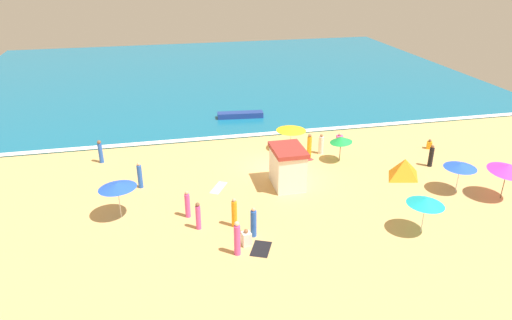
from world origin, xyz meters
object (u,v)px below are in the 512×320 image
(beachgoer_8, at_px, (429,145))
(beachgoer_1, at_px, (309,146))
(beach_umbrella_4, at_px, (291,128))
(beach_tent, at_px, (404,168))
(beachgoer_11, at_px, (237,239))
(beach_umbrella_0, at_px, (117,186))
(beachgoer_2, at_px, (100,152))
(beach_umbrella_3, at_px, (460,166))
(beachgoer_12, at_px, (340,139))
(beach_umbrella_5, at_px, (341,140))
(beachgoer_7, at_px, (431,156))
(beachgoer_6, at_px, (198,216))
(beachgoer_4, at_px, (321,145))
(beachgoer_9, at_px, (246,238))
(beachgoer_0, at_px, (140,176))
(small_boat_0, at_px, (240,115))
(lifeguard_cabana, at_px, (288,167))
(beach_umbrella_1, at_px, (508,168))
(beachgoer_10, at_px, (187,205))
(beachgoer_5, at_px, (234,213))
(beach_umbrella_2, at_px, (426,201))
(beachgoer_3, at_px, (254,223))

(beachgoer_8, bearing_deg, beachgoer_1, 177.83)
(beach_umbrella_4, bearing_deg, beach_tent, -44.94)
(beach_umbrella_4, distance_m, beachgoer_11, 14.10)
(beach_umbrella_0, xyz_separation_m, beachgoer_2, (-1.72, 8.17, -1.20))
(beach_umbrella_3, xyz_separation_m, beachgoer_12, (-4.23, 9.19, -1.44))
(beach_umbrella_5, bearing_deg, beachgoer_7, -20.06)
(beach_umbrella_0, xyz_separation_m, beachgoer_6, (4.26, -2.21, -1.25))
(beach_umbrella_3, height_order, beachgoer_6, beach_umbrella_3)
(beachgoer_4, bearing_deg, beach_tent, -50.14)
(beachgoer_4, relative_size, beachgoer_9, 1.64)
(beachgoer_7, bearing_deg, beachgoer_9, -155.52)
(beachgoer_0, bearing_deg, beach_umbrella_0, -107.21)
(beachgoer_2, height_order, beachgoer_6, beachgoer_2)
(beachgoer_6, xyz_separation_m, small_boat_0, (5.72, 17.81, -0.44))
(lifeguard_cabana, height_order, beach_umbrella_1, lifeguard_cabana)
(beachgoer_7, bearing_deg, beachgoer_10, -169.54)
(beachgoer_4, bearing_deg, beachgoer_8, -6.00)
(beach_umbrella_4, relative_size, beachgoer_2, 1.78)
(beach_umbrella_1, xyz_separation_m, beachgoer_10, (-19.24, 2.00, -1.28))
(beach_umbrella_5, relative_size, beachgoer_12, 2.13)
(beachgoer_5, relative_size, beachgoer_12, 1.87)
(lifeguard_cabana, height_order, beach_umbrella_2, lifeguard_cabana)
(beach_tent, bearing_deg, beach_umbrella_2, -111.02)
(beach_umbrella_1, relative_size, beach_tent, 1.08)
(beach_umbrella_1, height_order, beachgoer_10, beach_umbrella_1)
(beach_umbrella_2, distance_m, beachgoer_4, 11.68)
(beachgoer_1, bearing_deg, beachgoer_6, -138.73)
(beach_umbrella_0, distance_m, beach_umbrella_1, 23.20)
(beach_umbrella_1, height_order, small_boat_0, beach_umbrella_1)
(beach_umbrella_1, distance_m, beach_umbrella_5, 10.72)
(beach_umbrella_0, xyz_separation_m, beachgoer_8, (23.05, 5.37, -1.71))
(beach_umbrella_5, relative_size, beachgoer_5, 1.14)
(beach_umbrella_5, relative_size, beachgoer_1, 1.06)
(beachgoer_4, bearing_deg, lifeguard_cabana, -131.09)
(beachgoer_2, bearing_deg, beachgoer_7, -14.00)
(beachgoer_6, distance_m, beachgoer_10, 1.48)
(lifeguard_cabana, relative_size, beach_umbrella_2, 1.26)
(beach_umbrella_2, height_order, beach_umbrella_4, beach_umbrella_2)
(lifeguard_cabana, height_order, beachgoer_8, lifeguard_cabana)
(beachgoer_5, height_order, small_boat_0, beachgoer_5)
(beachgoer_2, bearing_deg, beachgoer_3, -53.20)
(beach_tent, xyz_separation_m, beachgoer_8, (4.44, 4.09, -0.32))
(beachgoer_10, bearing_deg, small_boat_0, 69.33)
(beach_umbrella_0, xyz_separation_m, beachgoer_5, (6.24, -2.38, -1.21))
(beach_umbrella_1, xyz_separation_m, beach_umbrella_2, (-6.92, -2.41, -0.13))
(beachgoer_8, relative_size, beachgoer_11, 0.40)
(beachgoer_4, relative_size, beachgoer_7, 0.97)
(beachgoer_5, bearing_deg, beachgoer_4, 46.56)
(beachgoer_0, bearing_deg, beach_umbrella_3, -14.15)
(beach_umbrella_3, bearing_deg, small_boat_0, 122.42)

